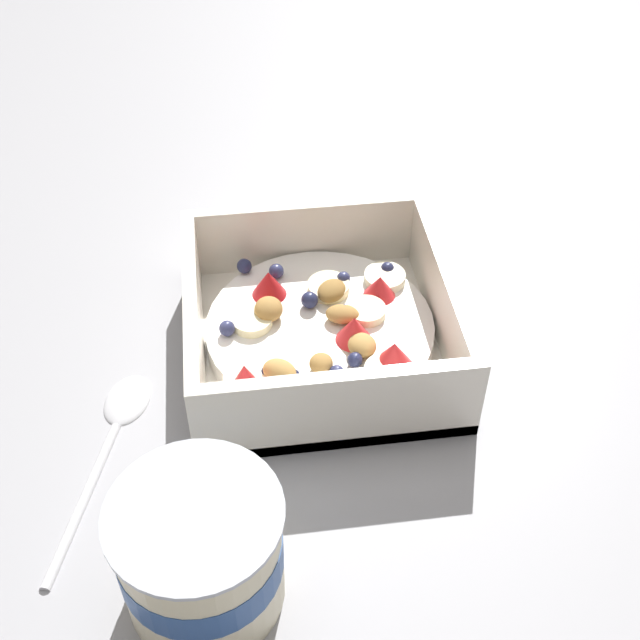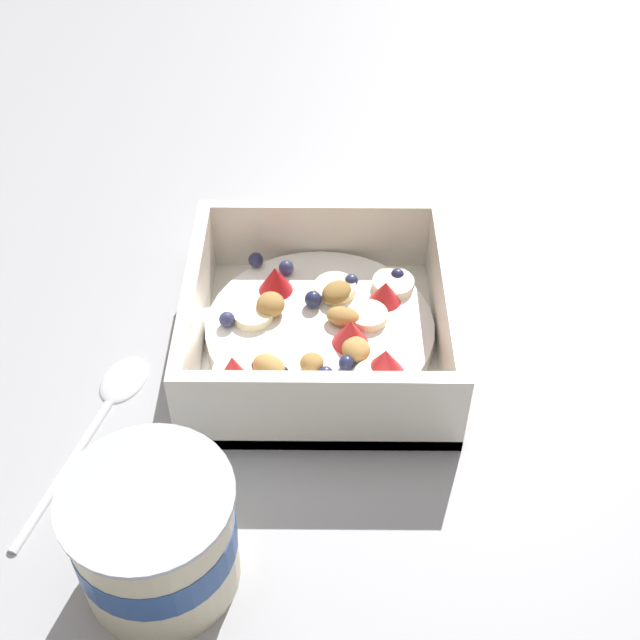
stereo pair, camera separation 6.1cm
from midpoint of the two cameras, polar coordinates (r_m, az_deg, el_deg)
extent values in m
plane|color=#9E9EA3|center=(0.62, -3.15, -2.96)|extent=(2.40, 2.40, 0.00)
cube|color=white|center=(0.62, -2.78, -1.79)|extent=(0.19, 0.19, 0.01)
cube|color=white|center=(0.67, -3.61, 5.49)|extent=(0.19, 0.01, 0.07)
cube|color=white|center=(0.54, -1.95, -6.49)|extent=(0.19, 0.01, 0.07)
cube|color=white|center=(0.62, 5.67, 0.92)|extent=(0.01, 0.17, 0.07)
cube|color=white|center=(0.61, -11.53, -0.62)|extent=(0.01, 0.17, 0.07)
cylinder|color=white|center=(0.62, -2.82, -0.93)|extent=(0.17, 0.17, 0.02)
cylinder|color=beige|center=(0.63, -2.15, 2.17)|extent=(0.04, 0.04, 0.01)
cylinder|color=#F7EFC6|center=(0.57, -8.20, -4.31)|extent=(0.04, 0.04, 0.01)
cylinder|color=#F4EAB7|center=(0.57, 1.60, -3.78)|extent=(0.04, 0.04, 0.01)
cylinder|color=#F4EAB7|center=(0.61, -7.59, -0.20)|extent=(0.04, 0.04, 0.01)
cylinder|color=#F4EAB7|center=(0.61, 0.39, 0.48)|extent=(0.03, 0.03, 0.01)
cylinder|color=#F7EFC6|center=(0.64, 1.82, 2.84)|extent=(0.03, 0.03, 0.01)
cone|color=red|center=(0.63, -6.34, 2.41)|extent=(0.04, 0.04, 0.02)
cone|color=red|center=(0.59, -0.57, -0.77)|extent=(0.04, 0.04, 0.02)
cone|color=red|center=(0.56, -8.32, -4.16)|extent=(0.03, 0.03, 0.02)
cone|color=red|center=(0.63, 1.40, 2.22)|extent=(0.03, 0.03, 0.02)
cone|color=red|center=(0.57, 2.11, -2.58)|extent=(0.04, 0.04, 0.02)
sphere|color=navy|center=(0.60, -9.32, -0.71)|extent=(0.01, 0.01, 0.01)
sphere|color=#23284C|center=(0.65, 2.02, 3.45)|extent=(0.01, 0.01, 0.01)
sphere|color=#191E3D|center=(0.56, -6.54, -5.14)|extent=(0.01, 0.01, 0.01)
sphere|color=#23284C|center=(0.62, -3.62, 1.25)|extent=(0.01, 0.01, 0.01)
sphere|color=#191E3D|center=(0.57, -6.66, -3.78)|extent=(0.01, 0.01, 0.01)
sphere|color=#23284C|center=(0.65, -7.92, 3.60)|extent=(0.01, 0.01, 0.01)
sphere|color=navy|center=(0.64, -1.09, 2.78)|extent=(0.01, 0.01, 0.01)
sphere|color=navy|center=(0.65, -5.73, 3.27)|extent=(0.01, 0.01, 0.01)
sphere|color=#191E3D|center=(0.57, -4.97, -4.08)|extent=(0.01, 0.01, 0.01)
sphere|color=navy|center=(0.61, -1.17, 0.42)|extent=(0.01, 0.01, 0.01)
sphere|color=#23284C|center=(0.58, -0.58, -2.93)|extent=(0.01, 0.01, 0.01)
sphere|color=navy|center=(0.57, -1.90, -3.80)|extent=(0.01, 0.01, 0.01)
ellipsoid|color=#AD7F42|center=(0.61, -1.29, 0.27)|extent=(0.03, 0.02, 0.01)
ellipsoid|color=#AD7F42|center=(0.57, -2.89, -3.16)|extent=(0.02, 0.02, 0.01)
ellipsoid|color=olive|center=(0.63, -1.97, 1.91)|extent=(0.03, 0.03, 0.01)
ellipsoid|color=tan|center=(0.58, -0.04, -1.91)|extent=(0.03, 0.03, 0.01)
ellipsoid|color=tan|center=(0.57, -5.89, -3.74)|extent=(0.03, 0.03, 0.02)
ellipsoid|color=#AD7F42|center=(0.61, -6.42, 0.62)|extent=(0.02, 0.02, 0.02)
ellipsoid|color=silver|center=(0.61, -16.05, -5.25)|extent=(0.04, 0.06, 0.01)
cylinder|color=silver|center=(0.57, -19.16, -11.76)|extent=(0.04, 0.12, 0.01)
cylinder|color=beige|center=(0.48, -11.96, -15.85)|extent=(0.09, 0.09, 0.08)
cylinder|color=#2D5193|center=(0.48, -12.03, -15.60)|extent=(0.09, 0.09, 0.02)
cylinder|color=#B7BCC6|center=(0.45, -12.73, -13.16)|extent=(0.10, 0.10, 0.00)
camera|label=1|loc=(0.03, -92.87, -2.73)|focal=46.23mm
camera|label=2|loc=(0.03, 87.13, 2.73)|focal=46.23mm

